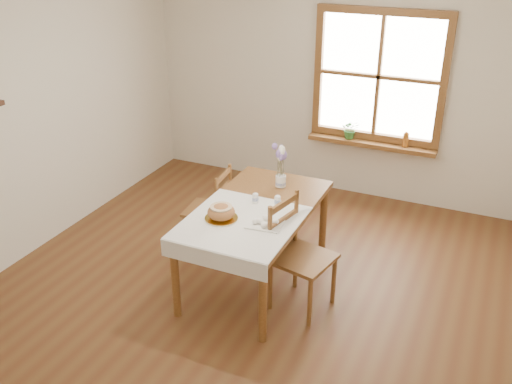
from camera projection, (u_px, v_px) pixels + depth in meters
ground at (242, 297)px, 5.03m from camera, size 5.00×5.00×0.00m
room_walls at (240, 111)px, 4.28m from camera, size 4.60×5.10×2.65m
window at (379, 77)px, 6.24m from camera, size 1.46×0.08×1.46m
window_sill at (371, 144)px, 6.51m from camera, size 1.46×0.20×0.05m
dining_table at (256, 216)px, 4.98m from camera, size 0.90×1.60×0.75m
table_linen at (241, 222)px, 4.69m from camera, size 0.91×0.99×0.01m
chair_left at (207, 209)px, 5.62m from camera, size 0.46×0.44×0.86m
chair_right at (303, 257)px, 4.72m from camera, size 0.56×0.54×0.97m
bread_plate at (221, 218)px, 4.73m from camera, size 0.30×0.30×0.01m
bread_loaf at (221, 211)px, 4.70m from camera, size 0.23×0.23×0.13m
egg_napkin at (265, 224)px, 4.65m from camera, size 0.31×0.27×0.01m
eggs at (265, 221)px, 4.64m from camera, size 0.24×0.22×0.05m
salt_shaker at (255, 198)px, 4.98m from camera, size 0.07×0.07×0.10m
pepper_shaker at (278, 200)px, 4.93m from camera, size 0.06×0.06×0.10m
flower_vase at (281, 182)px, 5.30m from camera, size 0.11×0.11×0.11m
lavender_bouquet at (281, 160)px, 5.20m from camera, size 0.17×0.17×0.32m
potted_plant at (350, 131)px, 6.56m from camera, size 0.26×0.27×0.17m
amber_bottle at (406, 139)px, 6.32m from camera, size 0.08×0.08×0.17m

